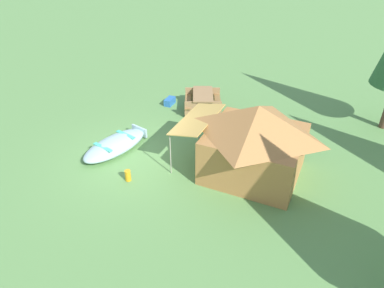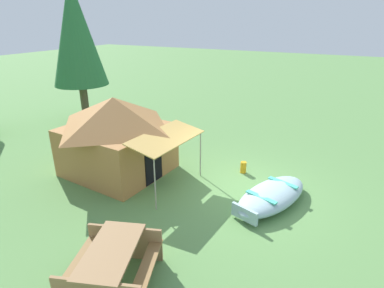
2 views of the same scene
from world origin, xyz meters
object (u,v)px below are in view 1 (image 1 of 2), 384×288
picnic_table (203,100)px  fuel_can (128,175)px  cooler_box (170,101)px  beached_rowboat (115,145)px  canvas_cabin_tent (255,140)px

picnic_table → fuel_can: bearing=-6.9°
cooler_box → beached_rowboat: bearing=-4.9°
canvas_cabin_tent → cooler_box: 6.04m
beached_rowboat → picnic_table: size_ratio=1.42×
cooler_box → picnic_table: bearing=88.5°
canvas_cabin_tent → fuel_can: size_ratio=11.45×
canvas_cabin_tent → fuel_can: (1.75, -3.64, -1.09)m
picnic_table → cooler_box: picnic_table is taller
beached_rowboat → picnic_table: bearing=154.8°
canvas_cabin_tent → picnic_table: canvas_cabin_tent is taller
fuel_can → beached_rowboat: bearing=-137.7°
fuel_can → cooler_box: bearing=-170.7°
beached_rowboat → cooler_box: size_ratio=4.89×
picnic_table → beached_rowboat: bearing=-25.2°
canvas_cabin_tent → cooler_box: bearing=-129.9°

